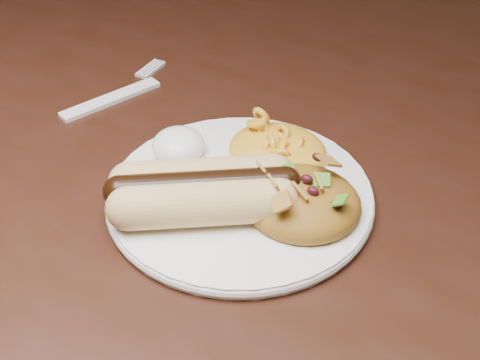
% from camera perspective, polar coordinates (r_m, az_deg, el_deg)
% --- Properties ---
extents(table, '(1.60, 0.90, 0.75)m').
position_cam_1_polar(table, '(0.70, 0.69, 1.40)').
color(table, black).
rests_on(table, floor).
extents(plate, '(0.25, 0.25, 0.01)m').
position_cam_1_polar(plate, '(0.50, 0.00, -1.35)').
color(plate, white).
rests_on(plate, table).
extents(hotdog, '(0.11, 0.12, 0.03)m').
position_cam_1_polar(hotdog, '(0.48, -3.16, -0.88)').
color(hotdog, '#E5CB7A').
rests_on(hotdog, plate).
extents(mac_and_cheese, '(0.10, 0.10, 0.03)m').
position_cam_1_polar(mac_and_cheese, '(0.53, 3.26, 3.52)').
color(mac_and_cheese, gold).
rests_on(mac_and_cheese, plate).
extents(sour_cream, '(0.06, 0.06, 0.03)m').
position_cam_1_polar(sour_cream, '(0.53, -5.30, 3.39)').
color(sour_cream, white).
rests_on(sour_cream, plate).
extents(taco_salad, '(0.09, 0.08, 0.04)m').
position_cam_1_polar(taco_salad, '(0.48, 5.38, -1.15)').
color(taco_salad, '#BA480C').
rests_on(taco_salad, plate).
extents(fork, '(0.08, 0.15, 0.00)m').
position_cam_1_polar(fork, '(0.63, -10.97, 6.79)').
color(fork, white).
rests_on(fork, table).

